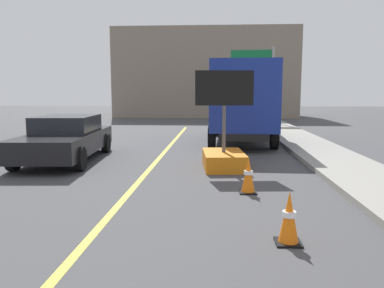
# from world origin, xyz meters

# --- Properties ---
(lane_center_stripe) EXTENTS (0.14, 36.00, 0.01)m
(lane_center_stripe) POSITION_xyz_m (0.00, 6.00, 0.00)
(lane_center_stripe) COLOR yellow
(lane_center_stripe) RESTS_ON ground
(arrow_board_trailer) EXTENTS (1.60, 1.89, 2.70)m
(arrow_board_trailer) POSITION_xyz_m (2.04, 11.63, 0.48)
(arrow_board_trailer) COLOR orange
(arrow_board_trailer) RESTS_ON ground
(box_truck) EXTENTS (2.78, 7.20, 3.24)m
(box_truck) POSITION_xyz_m (2.90, 17.33, 1.77)
(box_truck) COLOR black
(box_truck) RESTS_ON ground
(pickup_car) EXTENTS (2.28, 4.97, 1.38)m
(pickup_car) POSITION_xyz_m (-2.84, 12.57, 0.70)
(pickup_car) COLOR black
(pickup_car) RESTS_ON ground
(highway_guide_sign) EXTENTS (2.78, 0.33, 5.00)m
(highway_guide_sign) POSITION_xyz_m (4.66, 26.22, 3.42)
(highway_guide_sign) COLOR gray
(highway_guide_sign) RESTS_ON ground
(far_building_block) EXTENTS (15.36, 7.12, 7.40)m
(far_building_block) POSITION_xyz_m (0.88, 35.88, 3.70)
(far_building_block) COLOR gray
(far_building_block) RESTS_ON ground
(traffic_cone_mid_lane) EXTENTS (0.36, 0.36, 0.75)m
(traffic_cone_mid_lane) POSITION_xyz_m (2.85, 6.25, 0.37)
(traffic_cone_mid_lane) COLOR black
(traffic_cone_mid_lane) RESTS_ON ground
(traffic_cone_far_lane) EXTENTS (0.36, 0.36, 0.77)m
(traffic_cone_far_lane) POSITION_xyz_m (2.51, 8.96, 0.38)
(traffic_cone_far_lane) COLOR black
(traffic_cone_far_lane) RESTS_ON ground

